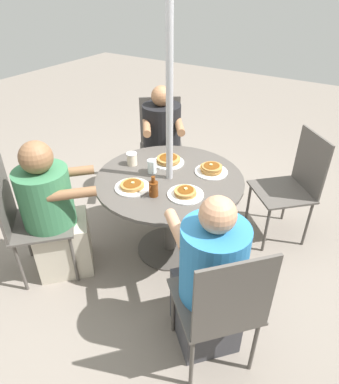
{
  "coord_description": "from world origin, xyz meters",
  "views": [
    {
      "loc": [
        1.87,
        1.18,
        2.03
      ],
      "look_at": [
        0.0,
        0.0,
        0.58
      ],
      "focal_mm": 32.0,
      "sensor_mm": 36.0,
      "label": 1
    }
  ],
  "objects": [
    {
      "name": "diner_south",
      "position": [
        0.63,
        -0.61,
        0.5
      ],
      "size": [
        0.61,
        0.61,
        1.11
      ],
      "rotation": [
        0.0,
        0.0,
        0.8
      ],
      "color": "beige",
      "rests_on": "ground"
    },
    {
      "name": "pancake_plate_a",
      "position": [
        0.26,
        -0.15,
        0.73
      ],
      "size": [
        0.25,
        0.25,
        0.05
      ],
      "color": "white",
      "rests_on": "patio_table"
    },
    {
      "name": "drinking_glass_a",
      "position": [
        0.0,
        -0.16,
        0.76
      ],
      "size": [
        0.07,
        0.07,
        0.1
      ],
      "primitive_type": "cylinder",
      "color": "silver",
      "rests_on": "patio_table"
    },
    {
      "name": "pancake_plate_b",
      "position": [
        -0.19,
        -0.13,
        0.74
      ],
      "size": [
        0.25,
        0.25,
        0.06
      ],
      "color": "white",
      "rests_on": "patio_table"
    },
    {
      "name": "umbrella_pole",
      "position": [
        0.0,
        0.0,
        1.12
      ],
      "size": [
        0.05,
        0.05,
        2.25
      ],
      "primitive_type": "cylinder",
      "color": "#ADADB2",
      "rests_on": "ground"
    },
    {
      "name": "ground_plane",
      "position": [
        0.0,
        0.0,
        0.0
      ],
      "size": [
        12.0,
        12.0,
        0.0
      ],
      "primitive_type": "plane",
      "color": "gray"
    },
    {
      "name": "syrup_bottle",
      "position": [
        0.26,
        0.04,
        0.77
      ],
      "size": [
        0.09,
        0.07,
        0.15
      ],
      "color": "#602D0F",
      "rests_on": "patio_table"
    },
    {
      "name": "pancake_plate_c",
      "position": [
        -0.24,
        0.23,
        0.74
      ],
      "size": [
        0.25,
        0.25,
        0.07
      ],
      "color": "white",
      "rests_on": "patio_table"
    },
    {
      "name": "patio_chair_south",
      "position": [
        0.76,
        -0.74,
        0.54
      ],
      "size": [
        0.62,
        0.62,
        0.96
      ],
      "rotation": [
        0.0,
        0.0,
        0.8
      ],
      "color": "#514C47",
      "rests_on": "ground"
    },
    {
      "name": "patio_chair_east",
      "position": [
        -0.84,
        -0.64,
        0.54
      ],
      "size": [
        0.62,
        0.62,
        0.96
      ],
      "rotation": [
        0.0,
        0.0,
        -0.92
      ],
      "color": "#514C47",
      "rests_on": "ground"
    },
    {
      "name": "coffee_cup",
      "position": [
        -0.02,
        -0.36,
        0.76
      ],
      "size": [
        0.08,
        0.08,
        0.1
      ],
      "color": "beige",
      "rests_on": "patio_table"
    },
    {
      "name": "pancake_plate_d",
      "position": [
        0.14,
        0.22,
        0.73
      ],
      "size": [
        0.25,
        0.25,
        0.06
      ],
      "color": "white",
      "rests_on": "patio_table"
    },
    {
      "name": "patio_chair_north",
      "position": [
        -0.74,
        0.76,
        0.54
      ],
      "size": [
        0.62,
        0.62,
        0.96
      ],
      "rotation": [
        0.0,
        0.0,
        -2.37
      ],
      "color": "#514C47",
      "rests_on": "ground"
    },
    {
      "name": "diner_west",
      "position": [
        0.59,
        0.65,
        0.5
      ],
      "size": [
        0.59,
        0.6,
        1.12
      ],
      "rotation": [
        0.0,
        0.0,
        -3.88
      ],
      "color": "#3D3D42",
      "rests_on": "ground"
    },
    {
      "name": "diner_east",
      "position": [
        -0.7,
        -0.53,
        0.52
      ],
      "size": [
        0.61,
        0.58,
        1.15
      ],
      "rotation": [
        0.0,
        0.0,
        -0.92
      ],
      "color": "gray",
      "rests_on": "ground"
    },
    {
      "name": "patio_table",
      "position": [
        0.0,
        0.0,
        0.58
      ],
      "size": [
        1.12,
        1.12,
        0.71
      ],
      "color": "#4C4742",
      "rests_on": "ground"
    },
    {
      "name": "patio_chair_west",
      "position": [
        0.71,
        0.78,
        0.54
      ],
      "size": [
        0.62,
        0.62,
        0.96
      ],
      "rotation": [
        0.0,
        0.0,
        -3.88
      ],
      "color": "#514C47",
      "rests_on": "ground"
    }
  ]
}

